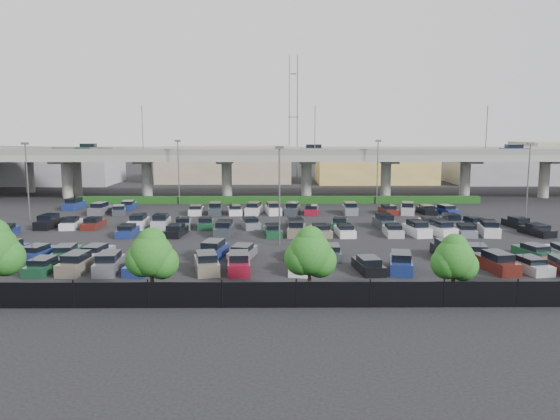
{
  "coord_description": "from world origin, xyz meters",
  "views": [
    {
      "loc": [
        -0.36,
        -63.58,
        11.98
      ],
      "look_at": [
        0.15,
        3.71,
        2.0
      ],
      "focal_mm": 35.0,
      "sensor_mm": 36.0,
      "label": 1
    }
  ],
  "objects": [
    {
      "name": "hedge",
      "position": [
        0.0,
        25.0,
        0.55
      ],
      "size": [
        66.0,
        1.6,
        1.1
      ],
      "primitive_type": "cube",
      "color": "#103711",
      "rests_on": "ground"
    },
    {
      "name": "light_poles",
      "position": [
        -4.13,
        2.0,
        6.24
      ],
      "size": [
        66.9,
        48.38,
        10.3
      ],
      "color": "#54545A",
      "rests_on": "ground"
    },
    {
      "name": "distant_buildings",
      "position": [
        12.38,
        61.81,
        3.74
      ],
      "size": [
        138.0,
        24.0,
        9.0
      ],
      "color": "gray",
      "rests_on": "ground"
    },
    {
      "name": "on_ramp",
      "position": [
        -52.1,
        43.05,
        6.86
      ],
      "size": [
        50.93,
        30.13,
        8.8
      ],
      "color": "gray",
      "rests_on": "ground"
    },
    {
      "name": "parked_cars",
      "position": [
        -0.78,
        -3.87,
        0.63
      ],
      "size": [
        63.2,
        41.63,
        1.67
      ],
      "color": "#511B15",
      "rests_on": "ground"
    },
    {
      "name": "fence",
      "position": [
        -0.05,
        -28.0,
        0.9
      ],
      "size": [
        70.0,
        0.1,
        2.0
      ],
      "color": "black",
      "rests_on": "ground"
    },
    {
      "name": "tree_row",
      "position": [
        0.7,
        -26.53,
        3.52
      ],
      "size": [
        65.07,
        3.66,
        5.94
      ],
      "color": "#332316",
      "rests_on": "ground"
    },
    {
      "name": "overpass",
      "position": [
        -0.21,
        31.99,
        6.97
      ],
      "size": [
        150.0,
        13.0,
        15.8
      ],
      "color": "gray",
      "rests_on": "ground"
    },
    {
      "name": "comm_tower",
      "position": [
        4.0,
        74.0,
        15.61
      ],
      "size": [
        2.4,
        2.4,
        30.0
      ],
      "color": "#54545A",
      "rests_on": "ground"
    },
    {
      "name": "ground",
      "position": [
        0.0,
        0.0,
        0.0
      ],
      "size": [
        280.0,
        280.0,
        0.0
      ],
      "primitive_type": "plane",
      "color": "black"
    }
  ]
}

